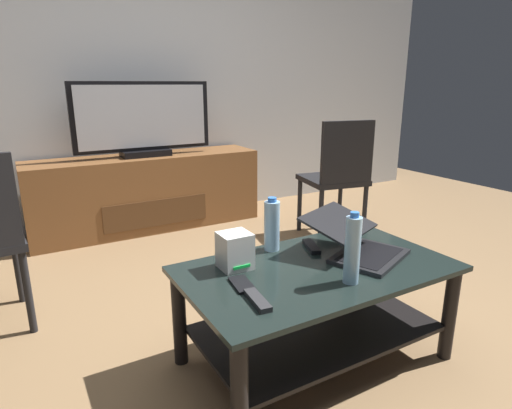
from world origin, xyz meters
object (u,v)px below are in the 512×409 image
(cell_phone, at_px, (242,284))
(tv_remote, at_px, (258,300))
(router_box, at_px, (235,251))
(soundbar_remote, at_px, (311,247))
(dining_chair, at_px, (338,173))
(laptop, at_px, (357,242))
(water_bottle_near, at_px, (272,225))
(water_bottle_far, at_px, (352,250))
(television, at_px, (143,121))
(coffee_table, at_px, (316,297))
(media_cabinet, at_px, (148,192))

(cell_phone, distance_m, tv_remote, 0.15)
(router_box, distance_m, soundbar_remote, 0.41)
(dining_chair, xyz_separation_m, laptop, (-0.87, -1.15, -0.01))
(water_bottle_near, xyz_separation_m, water_bottle_far, (0.09, -0.44, 0.02))
(laptop, height_order, water_bottle_near, water_bottle_near)
(router_box, bearing_deg, water_bottle_far, -46.60)
(television, distance_m, laptop, 2.20)
(television, xyz_separation_m, water_bottle_far, (0.12, -2.34, -0.31))
(router_box, distance_m, water_bottle_near, 0.26)
(television, height_order, router_box, television)
(coffee_table, xyz_separation_m, tv_remote, (-0.38, -0.14, 0.15))
(media_cabinet, relative_size, dining_chair, 2.00)
(coffee_table, distance_m, cell_phone, 0.39)
(tv_remote, bearing_deg, water_bottle_far, 1.20)
(water_bottle_far, height_order, soundbar_remote, water_bottle_far)
(media_cabinet, bearing_deg, tv_remote, -96.71)
(water_bottle_far, xyz_separation_m, cell_phone, (-0.38, 0.19, -0.13))
(dining_chair, height_order, laptop, dining_chair)
(soundbar_remote, bearing_deg, coffee_table, -98.95)
(water_bottle_far, bearing_deg, media_cabinet, 92.93)
(media_cabinet, relative_size, soundbar_remote, 11.75)
(laptop, bearing_deg, soundbar_remote, 129.07)
(water_bottle_far, height_order, cell_phone, water_bottle_far)
(media_cabinet, xyz_separation_m, cell_phone, (-0.26, -2.18, 0.15))
(coffee_table, bearing_deg, water_bottle_far, -84.51)
(dining_chair, distance_m, tv_remote, 1.97)
(laptop, distance_m, water_bottle_near, 0.39)
(dining_chair, distance_m, cell_phone, 1.87)
(coffee_table, xyz_separation_m, media_cabinet, (-0.10, 2.18, -0.00))
(water_bottle_far, bearing_deg, soundbar_remote, 77.24)
(coffee_table, bearing_deg, laptop, 3.87)
(coffee_table, relative_size, dining_chair, 1.22)
(water_bottle_near, bearing_deg, television, 91.07)
(router_box, bearing_deg, media_cabinet, 84.19)
(media_cabinet, distance_m, water_bottle_far, 2.38)
(television, height_order, soundbar_remote, television)
(media_cabinet, bearing_deg, dining_chair, -40.09)
(tv_remote, bearing_deg, dining_chair, 48.54)
(tv_remote, bearing_deg, media_cabinet, 90.22)
(media_cabinet, relative_size, television, 1.70)
(coffee_table, height_order, cell_phone, cell_phone)
(water_bottle_near, relative_size, cell_phone, 1.79)
(media_cabinet, bearing_deg, laptop, -81.27)
(television, distance_m, soundbar_remote, 2.04)
(television, distance_m, cell_phone, 2.21)
(laptop, xyz_separation_m, soundbar_remote, (-0.13, 0.16, -0.05))
(cell_phone, bearing_deg, media_cabinet, 91.78)
(soundbar_remote, bearing_deg, water_bottle_far, -82.44)
(soundbar_remote, bearing_deg, media_cabinet, 116.08)
(soundbar_remote, bearing_deg, tv_remote, -125.86)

